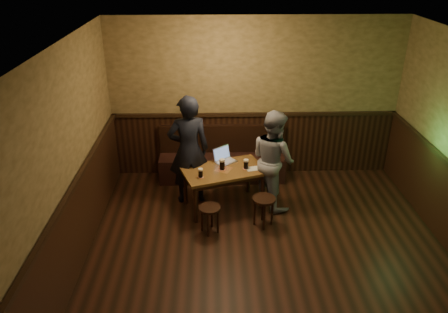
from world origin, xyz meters
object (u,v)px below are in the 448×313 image
bench (222,162)px  stool_right (264,203)px  pint_left (201,173)px  person_suit (189,150)px  pint_mid (222,164)px  pint_right (246,164)px  stool_left (210,212)px  pub_table (223,174)px  laptop (224,158)px  person_grey (273,159)px

bench → stool_right: size_ratio=4.75×
pint_left → person_suit: size_ratio=0.08×
pint_mid → person_suit: (-0.52, 0.22, 0.14)m
pint_right → bench: bearing=110.2°
stool_left → pint_mid: 0.83m
pub_table → stool_left: bearing=-126.0°
stool_left → laptop: bearing=76.7°
bench → pub_table: bearing=-90.0°
stool_right → laptop: size_ratio=1.13×
bench → pint_left: bench is taller
stool_left → laptop: 1.08m
pint_right → person_suit: person_suit is taller
pub_table → pint_left: pint_left is taller
stool_left → pint_mid: bearing=74.2°
pub_table → laptop: laptop is taller
stool_left → person_grey: (0.99, 0.76, 0.46)m
stool_left → pint_mid: (0.20, 0.69, 0.42)m
stool_left → pint_mid: size_ratio=2.37×
stool_right → pint_left: bearing=162.6°
pint_right → person_suit: (-0.89, 0.20, 0.15)m
pint_mid → pint_right: (0.37, 0.02, -0.01)m
person_grey → pint_mid: bearing=64.5°
stool_left → stool_right: 0.81m
laptop → person_grey: 0.79m
pint_left → pint_right: (0.70, 0.26, 0.01)m
pint_left → pint_right: pint_right is taller
bench → laptop: size_ratio=5.35×
stool_left → pint_right: (0.56, 0.71, 0.41)m
stool_right → person_suit: size_ratio=0.26×
laptop → person_grey: (0.76, -0.22, 0.07)m
bench → stool_left: (-0.22, -1.66, 0.02)m
pint_left → pint_mid: pint_mid is taller
bench → pint_right: size_ratio=14.02×
pub_table → pint_left: 0.46m
stool_left → pint_right: size_ratio=2.68×
bench → pub_table: bench is taller
bench → pint_mid: bench is taller
stool_right → person_grey: person_grey is taller
stool_right → laptop: bearing=124.6°
pub_table → pint_left: bearing=-163.5°
pint_left → laptop: size_ratio=0.36×
stool_right → pint_mid: size_ratio=2.61×
bench → pub_table: size_ratio=1.57×
stool_left → person_grey: size_ratio=0.26×
pint_left → pint_mid: size_ratio=0.82×
stool_right → person_grey: bearing=72.2°
pint_right → laptop: 0.43m
person_suit → pub_table: bearing=148.5°
person_suit → bench: bearing=-135.6°
pub_table → laptop: bearing=68.3°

